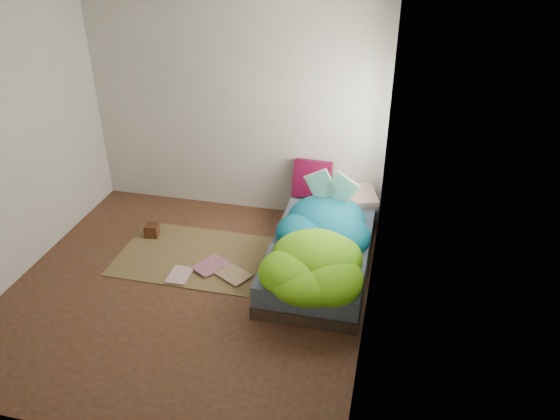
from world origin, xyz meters
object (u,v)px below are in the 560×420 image
(bed, at_px, (321,251))
(floor_book_b, at_px, (203,261))
(wooden_box, at_px, (152,230))
(floor_book_a, at_px, (170,274))
(open_book, at_px, (331,179))
(pillow_magenta, at_px, (312,179))

(bed, xyz_separation_m, floor_book_b, (-1.22, -0.27, -0.14))
(bed, relative_size, wooden_box, 13.90)
(bed, bearing_deg, wooden_box, 177.03)
(floor_book_a, bearing_deg, open_book, 32.24)
(wooden_box, bearing_deg, floor_book_a, -53.07)
(bed, distance_m, wooden_box, 1.98)
(open_book, xyz_separation_m, wooden_box, (-1.99, -0.30, -0.74))
(bed, height_order, open_book, open_book)
(pillow_magenta, relative_size, open_book, 0.90)
(bed, bearing_deg, floor_book_a, -159.55)
(bed, height_order, wooden_box, bed)
(bed, xyz_separation_m, wooden_box, (-1.97, 0.10, -0.08))
(open_book, height_order, floor_book_b, open_book)
(pillow_magenta, relative_size, floor_book_b, 1.25)
(pillow_magenta, distance_m, wooden_box, 1.93)
(pillow_magenta, bearing_deg, floor_book_b, -127.62)
(open_book, distance_m, floor_book_a, 1.95)
(bed, relative_size, floor_book_b, 5.83)
(floor_book_b, bearing_deg, wooden_box, -175.97)
(open_book, bearing_deg, floor_book_b, -143.04)
(wooden_box, relative_size, floor_book_a, 0.49)
(bed, bearing_deg, open_book, 87.50)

